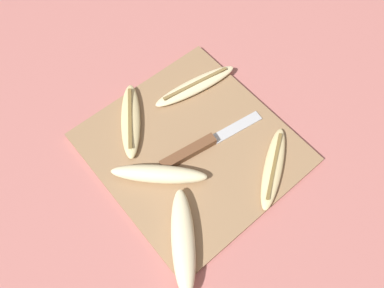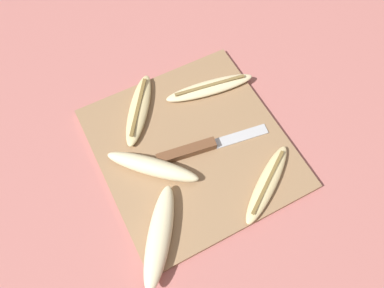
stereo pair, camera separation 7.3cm
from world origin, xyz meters
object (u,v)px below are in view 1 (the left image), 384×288
Objects in this scene: knife at (196,149)px; banana_cream_curved at (195,86)px; banana_mellow_near at (131,120)px; banana_pale_long at (159,174)px; banana_ripe_center at (273,167)px; banana_bright_far at (183,241)px.

knife is 1.17× the size of banana_cream_curved.
knife is 0.15m from banana_mellow_near.
banana_cream_curved is (-0.11, 0.19, -0.01)m from banana_pale_long.
banana_pale_long is 0.22m from banana_ripe_center.
banana_mellow_near is at bearing 163.84° from banana_bright_far.
banana_mellow_near reaches higher than banana_cream_curved.
banana_mellow_near reaches higher than banana_ripe_center.
banana_ripe_center is at bearing 29.28° from banana_mellow_near.
banana_pale_long is at bearing -12.76° from banana_mellow_near.
banana_mellow_near is 1.00× the size of banana_ripe_center.
knife is at bearing -145.73° from banana_ripe_center.
banana_bright_far is 0.13m from banana_pale_long.
banana_ripe_center is (0.26, 0.15, -0.00)m from banana_mellow_near.
banana_mellow_near is (-0.26, 0.07, -0.01)m from banana_bright_far.
banana_ripe_center is 0.24m from banana_cream_curved.
knife is 0.15m from banana_cream_curved.
banana_bright_far reaches higher than banana_ripe_center.
banana_bright_far is 1.06× the size of banana_mellow_near.
banana_ripe_center is at bearing 54.13° from banana_pale_long.
banana_mellow_near is at bearing -97.05° from banana_cream_curved.
banana_cream_curved is (-0.11, 0.10, 0.00)m from knife.
banana_bright_far is 1.13× the size of banana_pale_long.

